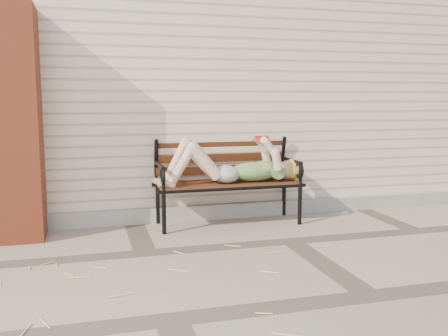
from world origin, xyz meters
name	(u,v)px	position (x,y,z in m)	size (l,w,h in m)	color
ground	(291,241)	(0.00, 0.00, 0.00)	(80.00, 80.00, 0.00)	gray
house_wall	(208,78)	(0.00, 3.00, 1.50)	(8.00, 4.00, 3.00)	beige
foundation_strip	(255,209)	(0.00, 0.97, 0.07)	(8.00, 0.10, 0.15)	#AFAA9E
brick_pillar	(10,124)	(-2.30, 0.75, 1.00)	(0.50, 0.50, 2.00)	#AF4327
garden_bench	(226,167)	(-0.36, 0.82, 0.55)	(1.51, 0.60, 0.98)	black
reading_woman	(231,166)	(-0.34, 0.70, 0.58)	(1.42, 0.32, 0.45)	#0B464F
straw_scatter	(82,302)	(-1.73, -0.87, 0.01)	(2.95, 1.72, 0.01)	#E4BF6F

